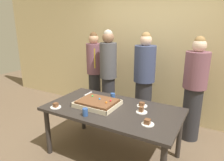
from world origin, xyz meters
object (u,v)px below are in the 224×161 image
Objects in this scene: plated_slice_near_right at (141,111)px; cake_server_utensil at (88,94)px; person_green_shirt_behind at (194,89)px; plated_slice_far_right at (142,105)px; person_serving_front at (144,81)px; drink_cup_middle at (85,112)px; party_table at (113,113)px; person_striped_tie_right at (108,76)px; person_back_corner at (94,73)px; plated_slice_near_left at (56,106)px; plated_slice_far_left at (148,123)px; drink_cup_nearest at (113,96)px; sheet_cake at (97,103)px.

plated_slice_near_right reaches higher than cake_server_utensil.
cake_server_utensil is 0.12× the size of person_green_shirt_behind.
person_green_shirt_behind is (1.55, 0.74, 0.12)m from cake_server_utensil.
person_serving_front is (-0.26, 0.76, 0.13)m from plated_slice_far_right.
drink_cup_middle is 1.42m from person_serving_front.
person_striped_tie_right is (-0.59, 0.89, 0.26)m from party_table.
person_back_corner is (-0.82, 1.42, 0.10)m from drink_cup_middle.
drink_cup_middle is at bearing -56.80° from cake_server_utensil.
plated_slice_near_left is 1.30m from plated_slice_far_left.
drink_cup_middle is at bearing 9.23° from person_green_shirt_behind.
drink_cup_nearest is at bearing 158.38° from plated_slice_near_right.
sheet_cake is 3.91× the size of plated_slice_near_right.
plated_slice_far_left is at bearing -33.89° from drink_cup_nearest.
plated_slice_far_right is at bearing 109.48° from plated_slice_near_right.
person_green_shirt_behind is (0.84, 0.03, -0.02)m from person_serving_front.
sheet_cake is 5.86× the size of drink_cup_middle.
cake_server_utensil is (-0.97, 0.05, -0.02)m from plated_slice_far_right.
person_back_corner is (-1.59, 1.25, 0.13)m from plated_slice_far_left.
drink_cup_middle is at bearing -5.95° from person_back_corner.
sheet_cake reaches higher than plated_slice_far_right.
plated_slice_near_left is 1.00× the size of plated_slice_near_right.
plated_slice_far_left is at bearing -56.39° from plated_slice_near_right.
person_serving_front is 1.08m from person_back_corner.
party_table is at bearing 27.88° from plated_slice_near_left.
plated_slice_far_right is 1.50× the size of drink_cup_nearest.
drink_cup_nearest is 0.74m from person_striped_tie_right.
person_serving_front is (0.26, 1.39, 0.10)m from drink_cup_middle.
drink_cup_middle is 1.33m from person_striped_tie_right.
cake_server_utensil is (0.07, 0.68, -0.02)m from plated_slice_near_left.
person_back_corner reaches higher than sheet_cake.
plated_slice_far_right is 0.09× the size of person_back_corner.
plated_slice_near_left is at bearing -152.12° from party_table.
person_serving_front is at bearing 112.78° from plated_slice_far_left.
sheet_cake is 0.34× the size of person_serving_front.
party_table is at bearing 8.14° from person_back_corner.
person_green_shirt_behind is at bearing 74.97° from person_striped_tie_right.
person_striped_tie_right is at bearing -62.33° from person_serving_front.
drink_cup_middle is 0.82m from cake_server_utensil.
person_serving_front reaches higher than plated_slice_far_right.
drink_cup_nearest is at bearing -2.10° from cake_server_utensil.
plated_slice_near_left is at bearing -95.51° from cake_server_utensil.
drink_cup_middle is (-0.59, -0.45, 0.03)m from plated_slice_near_right.
plated_slice_near_right is 0.09× the size of person_serving_front.
plated_slice_near_left is 0.69m from cake_server_utensil.
cake_server_utensil is (-0.48, 0.02, -0.05)m from drink_cup_nearest.
person_striped_tie_right is 1.04× the size of person_back_corner.
person_serving_front is at bearing 109.20° from plated_slice_near_right.
person_serving_front is 1.02× the size of person_green_shirt_behind.
person_green_shirt_behind is (0.32, 1.25, 0.11)m from plated_slice_far_left.
person_serving_front is (0.23, 0.73, 0.10)m from drink_cup_nearest.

